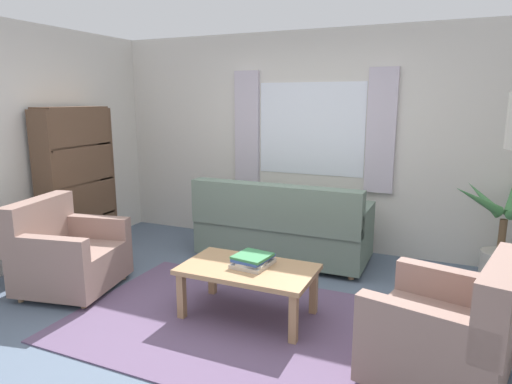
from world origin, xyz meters
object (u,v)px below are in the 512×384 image
Objects in this scene: armchair_left at (66,254)px; book_stack_on_table at (253,260)px; potted_plant at (502,239)px; couch at (281,229)px; armchair_right at (449,333)px; bookshelf at (80,189)px; coffee_table at (248,273)px.

armchair_left is 2.75× the size of book_stack_on_table.
potted_plant reaches higher than armchair_left.
couch is 1.66× the size of potted_plant.
armchair_right is 1.57m from book_stack_on_table.
armchair_right is 0.87× the size of potted_plant.
book_stack_on_table is at bearing 100.42° from couch.
couch is 2.44m from armchair_right.
couch is at bearing -172.88° from potted_plant.
potted_plant is at bearing 102.59° from bookshelf.
armchair_right reaches higher than book_stack_on_table.
book_stack_on_table is 2.54m from potted_plant.
armchair_left is 0.98× the size of armchair_right.
couch reaches higher than armchair_right.
bookshelf is (-2.48, 0.61, 0.29)m from book_stack_on_table.
armchair_right is 4.14m from bookshelf.
book_stack_on_table is at bearing 76.26° from bookshelf.
coffee_table is (0.22, -1.37, 0.01)m from couch.
couch is at bearing 99.19° from coffee_table.
armchair_left is at bearing 44.59° from couch.
armchair_left is 0.86× the size of potted_plant.
coffee_table is 2.59m from potted_plant.
coffee_table is at bearing -140.32° from potted_plant.
armchair_left is (-1.60, -1.57, -0.01)m from couch.
armchair_left is at bearing -154.08° from potted_plant.
couch is at bearing -56.66° from armchair_left.
coffee_table is 2.57m from bookshelf.
book_stack_on_table is (1.84, 0.25, 0.13)m from armchair_left.
bookshelf is (-4.00, 0.97, 0.42)m from armchair_right.
coffee_table is 3.08× the size of book_stack_on_table.
book_stack_on_table is at bearing -140.91° from potted_plant.
bookshelf is (-2.46, 0.66, 0.39)m from coffee_table.
armchair_right is at bearing -13.44° from book_stack_on_table.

